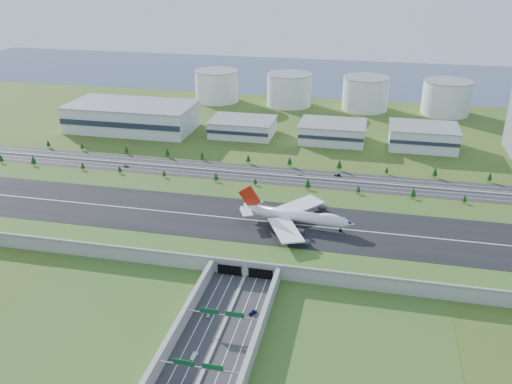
% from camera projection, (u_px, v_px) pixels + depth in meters
% --- Properties ---
extents(ground, '(1200.00, 1200.00, 0.00)m').
position_uv_depth(ground, '(264.00, 233.00, 335.50)').
color(ground, '#39571B').
rests_on(ground, ground).
extents(airfield_deck, '(520.00, 100.00, 9.20)m').
position_uv_depth(airfield_deck, '(264.00, 227.00, 333.76)').
color(airfield_deck, gray).
rests_on(airfield_deck, ground).
extents(underpass_road, '(38.80, 120.40, 8.00)m').
position_uv_depth(underpass_road, '(220.00, 328.00, 245.30)').
color(underpass_road, '#28282B').
rests_on(underpass_road, ground).
extents(sign_gantry_near, '(38.70, 0.70, 9.80)m').
position_uv_depth(sign_gantry_near, '(222.00, 315.00, 247.79)').
color(sign_gantry_near, gray).
rests_on(sign_gantry_near, ground).
extents(sign_gantry_far, '(38.70, 0.70, 9.80)m').
position_uv_depth(sign_gantry_far, '(198.00, 368.00, 216.52)').
color(sign_gantry_far, gray).
rests_on(sign_gantry_far, ground).
extents(north_expressway, '(560.00, 36.00, 0.12)m').
position_uv_depth(north_expressway, '(289.00, 177.00, 420.34)').
color(north_expressway, '#28282B').
rests_on(north_expressway, ground).
extents(tree_row, '(499.03, 48.63, 8.43)m').
position_uv_depth(tree_row, '(302.00, 172.00, 416.26)').
color(tree_row, '#3D2819').
rests_on(tree_row, ground).
extents(hangar_west, '(120.00, 60.00, 25.00)m').
position_uv_depth(hangar_west, '(132.00, 117.00, 529.26)').
color(hangar_west, silver).
rests_on(hangar_west, ground).
extents(hangar_mid_a, '(58.00, 42.00, 15.00)m').
position_uv_depth(hangar_mid_a, '(243.00, 127.00, 514.05)').
color(hangar_mid_a, silver).
rests_on(hangar_mid_a, ground).
extents(hangar_mid_b, '(58.00, 42.00, 17.00)m').
position_uv_depth(hangar_mid_b, '(332.00, 132.00, 496.87)').
color(hangar_mid_b, silver).
rests_on(hangar_mid_b, ground).
extents(hangar_mid_c, '(58.00, 42.00, 19.00)m').
position_uv_depth(hangar_mid_c, '(423.00, 137.00, 480.68)').
color(hangar_mid_c, silver).
rests_on(hangar_mid_c, ground).
extents(fuel_tank_a, '(50.00, 50.00, 35.00)m').
position_uv_depth(fuel_tank_a, '(217.00, 86.00, 629.05)').
color(fuel_tank_a, silver).
rests_on(fuel_tank_a, ground).
extents(fuel_tank_b, '(50.00, 50.00, 35.00)m').
position_uv_depth(fuel_tank_b, '(289.00, 90.00, 612.28)').
color(fuel_tank_b, silver).
rests_on(fuel_tank_b, ground).
extents(fuel_tank_c, '(50.00, 50.00, 35.00)m').
position_uv_depth(fuel_tank_c, '(365.00, 94.00, 595.51)').
color(fuel_tank_c, silver).
rests_on(fuel_tank_c, ground).
extents(fuel_tank_d, '(50.00, 50.00, 35.00)m').
position_uv_depth(fuel_tank_d, '(446.00, 98.00, 578.74)').
color(fuel_tank_d, silver).
rests_on(fuel_tank_d, ground).
extents(bay_water, '(1200.00, 260.00, 0.06)m').
position_uv_depth(bay_water, '(333.00, 76.00, 764.29)').
color(bay_water, '#324460').
rests_on(bay_water, ground).
extents(boeing_747, '(72.31, 68.04, 22.37)m').
position_uv_depth(boeing_747, '(296.00, 216.00, 325.40)').
color(boeing_747, white).
rests_on(boeing_747, airfield_deck).
extents(car_0, '(2.73, 4.92, 1.59)m').
position_uv_depth(car_0, '(208.00, 314.00, 258.51)').
color(car_0, '#B0B1B5').
rests_on(car_0, ground).
extents(car_1, '(2.32, 5.01, 1.59)m').
position_uv_depth(car_1, '(194.00, 356.00, 231.94)').
color(car_1, white).
rests_on(car_1, ground).
extents(car_2, '(3.87, 5.37, 1.36)m').
position_uv_depth(car_2, '(253.00, 313.00, 259.97)').
color(car_2, '#0B1039').
rests_on(car_2, ground).
extents(car_4, '(4.49, 2.24, 1.47)m').
position_uv_depth(car_4, '(126.00, 166.00, 439.19)').
color(car_4, '#5E5D63').
rests_on(car_4, ground).
extents(car_5, '(4.94, 1.82, 1.61)m').
position_uv_depth(car_5, '(337.00, 175.00, 421.42)').
color(car_5, black).
rests_on(car_5, ground).
extents(car_7, '(5.08, 3.39, 1.37)m').
position_uv_depth(car_7, '(299.00, 174.00, 423.55)').
color(car_7, silver).
rests_on(car_7, ground).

